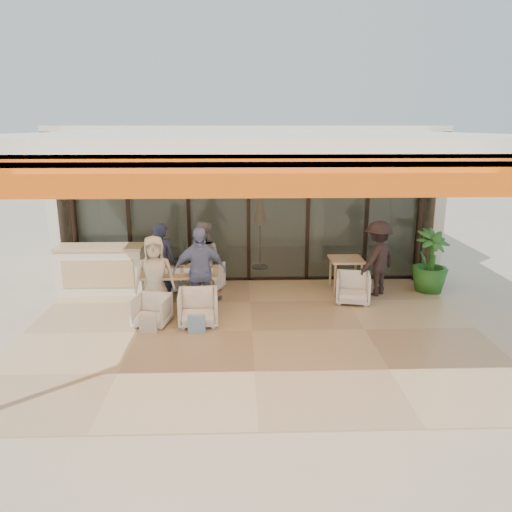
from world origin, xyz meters
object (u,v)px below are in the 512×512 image
(dining_table, at_px, (180,274))
(side_chair, at_px, (353,287))
(chair_far_left, at_px, (166,279))
(potted_palm, at_px, (430,261))
(diner_grey, at_px, (203,261))
(standing_woman, at_px, (377,259))
(chair_far_right, at_px, (205,276))
(chair_near_left, at_px, (152,309))
(diner_navy, at_px, (162,262))
(host_counter, at_px, (102,269))
(diner_cream, at_px, (155,276))
(diner_periwinkle, at_px, (199,272))
(chair_near_right, at_px, (198,306))
(side_table, at_px, (346,263))

(dining_table, xyz_separation_m, side_chair, (3.49, 0.11, -0.34))
(chair_far_left, bearing_deg, potted_palm, 158.16)
(diner_grey, distance_m, standing_woman, 3.67)
(standing_woman, bearing_deg, chair_far_right, -46.54)
(chair_near_left, relative_size, diner_navy, 0.38)
(host_counter, xyz_separation_m, diner_grey, (2.23, -0.53, 0.29))
(chair_near_left, relative_size, diner_cream, 0.40)
(chair_far_right, bearing_deg, diner_periwinkle, 111.11)
(potted_palm, bearing_deg, chair_far_right, 177.76)
(standing_woman, xyz_separation_m, potted_palm, (1.20, 0.18, -0.12))
(chair_near_left, distance_m, diner_periwinkle, 1.12)
(chair_near_left, xyz_separation_m, side_chair, (3.90, 1.07, 0.03))
(diner_periwinkle, distance_m, potted_palm, 5.02)
(side_chair, bearing_deg, potted_palm, 31.05)
(host_counter, bearing_deg, chair_far_right, -0.71)
(chair_far_left, xyz_separation_m, chair_far_right, (0.84, 0.00, 0.06))
(chair_near_right, bearing_deg, diner_periwinkle, 86.47)
(chair_near_right, distance_m, diner_periwinkle, 0.71)
(chair_far_left, bearing_deg, side_chair, 148.00)
(chair_near_left, bearing_deg, side_chair, 26.05)
(potted_palm, bearing_deg, standing_woman, -171.34)
(host_counter, bearing_deg, side_table, -1.22)
(potted_palm, bearing_deg, diner_navy, -176.90)
(chair_near_left, bearing_deg, dining_table, 77.36)
(diner_cream, xyz_separation_m, side_chair, (3.90, 0.57, -0.43))
(chair_far_left, distance_m, chair_near_right, 2.08)
(host_counter, height_order, chair_near_left, host_counter)
(standing_woman, bearing_deg, chair_far_left, -45.46)
(dining_table, height_order, diner_periwinkle, diner_periwinkle)
(chair_far_left, xyz_separation_m, diner_periwinkle, (0.84, -1.40, 0.56))
(diner_grey, relative_size, potted_palm, 1.20)
(diner_grey, bearing_deg, diner_navy, 14.82)
(diner_navy, xyz_separation_m, diner_periwinkle, (0.84, -0.90, 0.04))
(diner_periwinkle, bearing_deg, diner_cream, 170.88)
(diner_navy, height_order, diner_periwinkle, diner_periwinkle)
(host_counter, relative_size, diner_cream, 1.19)
(chair_far_right, relative_size, potted_palm, 0.51)
(chair_near_right, bearing_deg, diner_cream, 145.70)
(standing_woman, bearing_deg, diner_periwinkle, -25.08)
(chair_near_left, relative_size, potted_palm, 0.45)
(dining_table, xyz_separation_m, diner_grey, (0.43, 0.44, 0.14))
(side_chair, bearing_deg, chair_far_right, 176.16)
(diner_navy, bearing_deg, diner_cream, 106.15)
(dining_table, bearing_deg, potted_palm, 8.10)
(dining_table, bearing_deg, chair_far_right, 65.73)
(standing_woman, bearing_deg, side_chair, -3.20)
(chair_far_right, xyz_separation_m, potted_palm, (4.87, -0.19, 0.34))
(chair_near_right, relative_size, diner_grey, 0.44)
(diner_grey, height_order, side_chair, diner_grey)
(host_counter, height_order, diner_cream, diner_cream)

